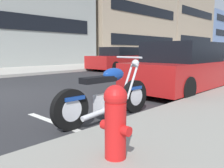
# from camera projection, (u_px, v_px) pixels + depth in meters

# --- Properties ---
(sidewalk_far_curb) EXTENTS (120.00, 5.00, 0.14)m
(sidewalk_far_curb) POSITION_uv_depth(u_px,v_px,m) (111.00, 65.00, 19.53)
(sidewalk_far_curb) COLOR #ADA89E
(sidewalk_far_curb) RESTS_ON ground
(parking_stall_stripe) EXTENTS (0.12, 2.20, 0.01)m
(parking_stall_stripe) POSITION_uv_depth(u_px,v_px,m) (64.00, 126.00, 3.90)
(parking_stall_stripe) COLOR silver
(parking_stall_stripe) RESTS_ON ground
(parked_motorcycle) EXTENTS (2.20, 0.62, 1.12)m
(parked_motorcycle) POSITION_uv_depth(u_px,v_px,m) (107.00, 96.00, 4.20)
(parked_motorcycle) COLOR black
(parked_motorcycle) RESTS_ON ground
(parked_car_at_intersection) EXTENTS (4.20, 1.85, 1.48)m
(parked_car_at_intersection) POSITION_uv_depth(u_px,v_px,m) (183.00, 68.00, 7.17)
(parked_car_at_intersection) COLOR #AD1919
(parked_car_at_intersection) RESTS_ON ground
(car_opposite_curb) EXTENTS (4.62, 2.01, 1.46)m
(car_opposite_curb) POSITION_uv_depth(u_px,v_px,m) (120.00, 59.00, 15.36)
(car_opposite_curb) COLOR #AD1919
(car_opposite_curb) RESTS_ON ground
(fire_hydrant) EXTENTS (0.24, 0.36, 0.76)m
(fire_hydrant) POSITION_uv_depth(u_px,v_px,m) (115.00, 120.00, 2.38)
(fire_hydrant) COLOR red
(fire_hydrant) RESTS_ON sidewalk_near_curb
(townhouse_corner_block) EXTENTS (13.93, 8.75, 10.72)m
(townhouse_corner_block) POSITION_uv_depth(u_px,v_px,m) (118.00, 17.00, 29.28)
(townhouse_corner_block) COLOR tan
(townhouse_corner_block) RESTS_ON ground
(townhouse_behind_pole) EXTENTS (12.64, 8.79, 12.95)m
(townhouse_behind_pole) POSITION_uv_depth(u_px,v_px,m) (172.00, 19.00, 38.87)
(townhouse_behind_pole) COLOR tan
(townhouse_behind_pole) RESTS_ON ground
(townhouse_mid_block) EXTENTS (10.56, 8.67, 8.53)m
(townhouse_mid_block) POSITION_uv_depth(u_px,v_px,m) (202.00, 36.00, 47.93)
(townhouse_mid_block) COLOR #6B84B2
(townhouse_mid_block) RESTS_ON ground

